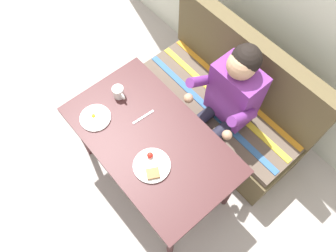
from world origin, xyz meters
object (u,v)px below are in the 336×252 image
Objects in this scene: table at (151,144)px; couch at (224,106)px; person at (227,100)px; plate_breakfast at (152,166)px; coffee_mug at (118,92)px; plate_eggs at (95,118)px; fork at (143,117)px.

couch is at bearing 90.00° from table.
person is (0.12, -0.17, 0.41)m from couch.
plate_breakfast is 2.01× the size of coffee_mug.
coffee_mug is at bearing 163.94° from plate_breakfast.
couch is (0.00, 0.76, -0.32)m from table.
couch is at bearing 60.77° from coffee_mug.
fork is at bearing 51.20° from plate_eggs.
plate_eggs is at bearing -172.34° from plate_breakfast.
coffee_mug reaches higher than fork.
coffee_mug is (-0.40, -0.72, 0.45)m from couch.
plate_breakfast reaches higher than table.
couch is 1.19× the size of person.
table is 0.22m from plate_breakfast.
coffee_mug reaches higher than plate_eggs.
coffee_mug is at bearing -133.71° from person.
plate_eggs is at bearing -125.48° from fork.
coffee_mug is at bearing -119.23° from couch.
person is at bearing 58.40° from plate_eggs.
plate_breakfast is 0.37m from fork.
fork is (-0.28, -0.53, -0.01)m from person.
coffee_mug is 0.25m from fork.
table is 0.43m from coffee_mug.
person is 5.12× the size of plate_breakfast.
table is at bearing 143.18° from plate_breakfast.
couch is 1.10m from plate_eggs.
person is at bearing 65.65° from fork.
table is 7.06× the size of fork.
plate_eggs is (-0.48, -0.78, -0.00)m from person.
plate_breakfast is (0.16, -0.12, 0.09)m from table.
plate_eggs is (-0.36, -0.95, 0.41)m from couch.
plate_breakfast is at bearing -86.69° from person.
couch is 0.94m from coffee_mug.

